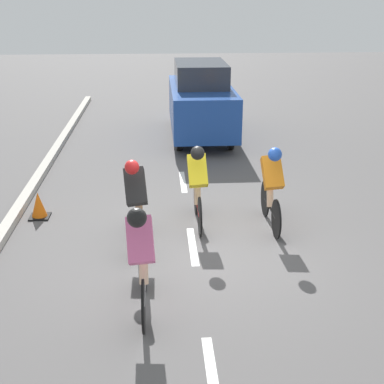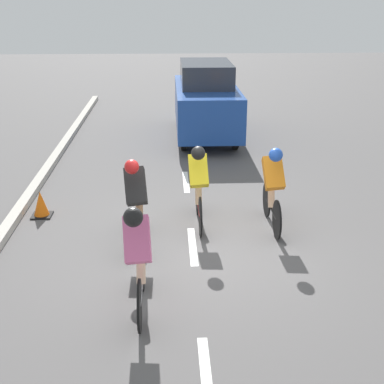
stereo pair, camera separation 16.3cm
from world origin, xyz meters
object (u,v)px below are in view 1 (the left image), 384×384
object	(u,v)px
cyclist_pink	(141,255)
traffic_cone	(39,205)
cyclist_yellow	(198,183)
support_car	(201,100)
cyclist_orange	(272,184)
cyclist_black	(137,200)

from	to	relation	value
cyclist_pink	traffic_cone	distance (m)	3.87
cyclist_yellow	traffic_cone	bearing A→B (deg)	-11.10
support_car	cyclist_pink	bearing A→B (deg)	80.68
support_car	traffic_cone	bearing A→B (deg)	58.94
cyclist_yellow	cyclist_orange	distance (m)	1.28
cyclist_yellow	cyclist_orange	bearing A→B (deg)	172.35
cyclist_pink	traffic_cone	world-z (taller)	cyclist_pink
cyclist_pink	cyclist_black	size ratio (longest dim) A/B	0.98
cyclist_pink	support_car	distance (m)	9.14
cyclist_yellow	cyclist_orange	world-z (taller)	same
cyclist_black	support_car	bearing A→B (deg)	-102.77
cyclist_black	traffic_cone	size ratio (longest dim) A/B	3.39
cyclist_yellow	cyclist_pink	distance (m)	2.85
cyclist_orange	cyclist_black	world-z (taller)	cyclist_black
cyclist_black	traffic_cone	distance (m)	2.35
cyclist_orange	traffic_cone	xyz separation A→B (m)	(4.16, -0.74, -0.58)
cyclist_black	traffic_cone	xyz separation A→B (m)	(1.86, -1.31, -0.58)
cyclist_orange	support_car	xyz separation A→B (m)	(0.70, -6.48, 0.24)
cyclist_pink	cyclist_orange	xyz separation A→B (m)	(-2.18, -2.53, -0.02)
cyclist_yellow	cyclist_black	xyz separation A→B (m)	(1.03, 0.75, 0.00)
cyclist_pink	cyclist_orange	bearing A→B (deg)	-130.70
cyclist_yellow	support_car	xyz separation A→B (m)	(-0.57, -6.31, 0.24)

